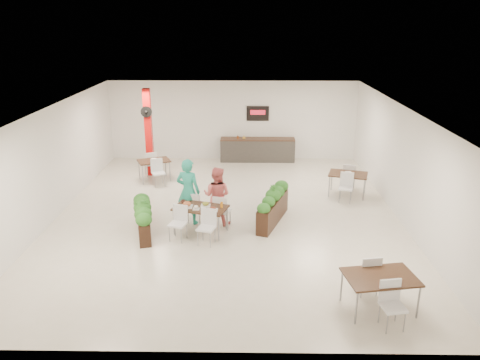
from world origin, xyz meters
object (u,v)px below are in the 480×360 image
(diner_man, at_px, (188,191))
(service_counter, at_px, (257,149))
(side_table_b, at_px, (348,177))
(main_table, at_px, (200,211))
(planter_right, at_px, (273,205))
(diner_woman, at_px, (217,196))
(red_column, at_px, (149,132))
(planter_left, at_px, (143,216))
(side_table_a, at_px, (154,164))
(side_table_c, at_px, (380,281))

(diner_man, bearing_deg, service_counter, -91.34)
(service_counter, distance_m, side_table_b, 4.84)
(main_table, xyz_separation_m, planter_right, (1.99, 0.72, -0.12))
(diner_woman, xyz_separation_m, side_table_b, (4.14, 2.28, -0.20))
(side_table_b, bearing_deg, diner_man, -138.85)
(side_table_b, bearing_deg, red_column, 179.98)
(red_column, height_order, planter_left, red_column)
(main_table, height_order, side_table_b, same)
(side_table_a, height_order, side_table_c, same)
(diner_woman, bearing_deg, planter_left, 37.32)
(service_counter, bearing_deg, side_table_b, -53.50)
(main_table, distance_m, planter_left, 1.54)
(main_table, distance_m, side_table_b, 5.41)
(planter_right, relative_size, side_table_a, 1.24)
(red_column, xyz_separation_m, side_table_a, (0.25, -0.63, -1.02))
(planter_right, distance_m, side_table_a, 5.44)
(side_table_a, xyz_separation_m, side_table_c, (5.96, -7.82, 0.02))
(planter_right, relative_size, side_table_b, 1.22)
(service_counter, relative_size, planter_left, 1.61)
(main_table, xyz_separation_m, side_table_a, (-2.07, 4.33, -0.01))
(service_counter, bearing_deg, planter_right, -87.00)
(planter_right, height_order, side_table_c, planter_right)
(main_table, xyz_separation_m, diner_woman, (0.41, 0.65, 0.19))
(main_table, distance_m, side_table_a, 4.80)
(planter_left, distance_m, planter_right, 3.62)
(planter_right, bearing_deg, side_table_a, 138.38)
(diner_man, bearing_deg, planter_left, 49.08)
(side_table_b, bearing_deg, diner_woman, -134.79)
(diner_woman, bearing_deg, service_counter, -84.42)
(red_column, bearing_deg, planter_left, -81.10)
(diner_man, relative_size, diner_woman, 1.14)
(red_column, relative_size, planter_left, 1.72)
(side_table_b, bearing_deg, planter_right, -122.77)
(red_column, distance_m, planter_right, 6.15)
(red_column, relative_size, diner_man, 1.68)
(main_table, bearing_deg, side_table_b, 32.75)
(red_column, distance_m, diner_man, 4.77)
(red_column, distance_m, diner_woman, 5.16)
(planter_left, bearing_deg, main_table, 2.39)
(red_column, height_order, diner_woman, red_column)
(diner_man, xyz_separation_m, side_table_a, (-1.68, 3.68, -0.33))
(red_column, relative_size, side_table_a, 1.94)
(diner_woman, height_order, side_table_c, diner_woman)
(main_table, relative_size, side_table_b, 1.14)
(diner_man, relative_size, side_table_c, 1.14)
(diner_woman, xyz_separation_m, side_table_c, (3.48, -4.14, -0.19))
(diner_woman, height_order, side_table_a, diner_woman)
(planter_right, bearing_deg, diner_woman, -177.58)
(red_column, height_order, side_table_a, red_column)
(service_counter, relative_size, side_table_b, 1.79)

